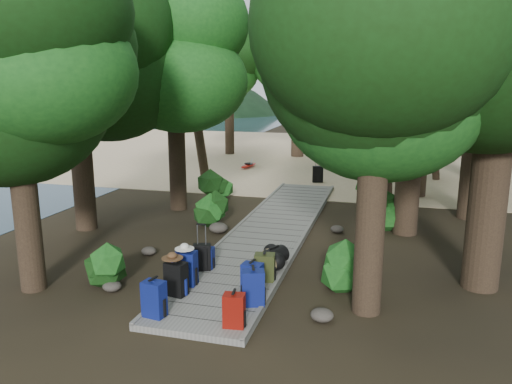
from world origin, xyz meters
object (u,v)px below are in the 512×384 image
(backpack_right_b, at_px, (253,286))
(sun_lounger, at_px, (401,169))
(backpack_left_c, at_px, (186,266))
(backpack_right_a, at_px, (234,309))
(backpack_right_c, at_px, (252,277))
(backpack_left_d, at_px, (206,256))
(backpack_left_a, at_px, (154,297))
(backpack_left_b, at_px, (176,277))
(duffel_right_khaki, at_px, (268,261))
(backpack_right_d, at_px, (265,266))
(suitcase_on_boardwalk, at_px, (202,257))
(lone_suitcase_on_sand, at_px, (318,174))
(duffel_right_black, at_px, (274,256))
(kayak, at_px, (249,165))

(backpack_right_b, height_order, sun_lounger, backpack_right_b)
(backpack_left_c, height_order, backpack_right_a, backpack_left_c)
(backpack_right_c, bearing_deg, backpack_left_d, 149.38)
(backpack_left_a, relative_size, backpack_right_a, 1.12)
(backpack_left_b, distance_m, backpack_left_d, 1.46)
(backpack_left_b, xyz_separation_m, duffel_right_khaki, (1.36, 1.73, -0.17))
(backpack_left_b, distance_m, backpack_left_c, 0.51)
(backpack_right_d, distance_m, suitcase_on_boardwalk, 1.44)
(duffel_right_khaki, distance_m, lone_suitcase_on_sand, 10.15)
(sun_lounger, bearing_deg, duffel_right_black, -85.31)
(backpack_left_c, distance_m, backpack_right_b, 1.62)
(duffel_right_khaki, xyz_separation_m, kayak, (-4.12, 12.74, -0.14))
(backpack_right_b, bearing_deg, kayak, 88.15)
(lone_suitcase_on_sand, bearing_deg, kayak, 130.48)
(sun_lounger, bearing_deg, kayak, -165.40)
(backpack_right_c, xyz_separation_m, lone_suitcase_on_sand, (-0.42, 11.41, -0.10))
(backpack_left_a, xyz_separation_m, lone_suitcase_on_sand, (0.93, 12.79, -0.12))
(backpack_right_a, bearing_deg, suitcase_on_boardwalk, 116.00)
(duffel_right_black, bearing_deg, lone_suitcase_on_sand, 117.57)
(backpack_left_b, bearing_deg, duffel_right_black, 65.10)
(duffel_right_black, bearing_deg, suitcase_on_boardwalk, -129.47)
(backpack_right_d, height_order, suitcase_on_boardwalk, backpack_right_d)
(backpack_left_c, relative_size, duffel_right_black, 1.23)
(backpack_right_b, relative_size, suitcase_on_boardwalk, 1.26)
(kayak, bearing_deg, duffel_right_khaki, -60.82)
(kayak, bearing_deg, backpack_right_d, -61.31)
(backpack_left_c, bearing_deg, backpack_right_b, -20.60)
(backpack_left_a, bearing_deg, backpack_left_d, 97.79)
(backpack_right_c, bearing_deg, sun_lounger, 84.53)
(backpack_right_b, bearing_deg, backpack_right_c, 89.18)
(backpack_left_b, distance_m, duffel_right_black, 2.47)
(duffel_right_khaki, xyz_separation_m, lone_suitcase_on_sand, (-0.43, 10.15, 0.04))
(backpack_left_b, bearing_deg, backpack_right_d, 48.46)
(backpack_left_c, height_order, duffel_right_black, backpack_left_c)
(backpack_left_c, distance_m, duffel_right_black, 2.08)
(backpack_left_c, relative_size, sun_lounger, 0.37)
(backpack_left_d, bearing_deg, backpack_left_b, -94.29)
(backpack_right_d, xyz_separation_m, suitcase_on_boardwalk, (-1.43, 0.20, -0.02))
(backpack_right_b, height_order, lone_suitcase_on_sand, backpack_right_b)
(backpack_left_c, height_order, kayak, backpack_left_c)
(backpack_left_c, relative_size, duffel_right_khaki, 1.35)
(backpack_right_c, height_order, duffel_right_khaki, backpack_right_c)
(backpack_left_d, xyz_separation_m, backpack_right_b, (1.47, -1.48, 0.11))
(backpack_left_a, height_order, backpack_right_d, backpack_left_a)
(backpack_left_a, bearing_deg, lone_suitcase_on_sand, 94.65)
(duffel_right_black, bearing_deg, backpack_right_c, -67.58)
(backpack_left_c, bearing_deg, sun_lounger, 71.29)
(backpack_left_d, bearing_deg, backpack_right_c, -39.66)
(backpack_right_b, distance_m, lone_suitcase_on_sand, 11.91)
(suitcase_on_boardwalk, bearing_deg, backpack_right_b, -60.10)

